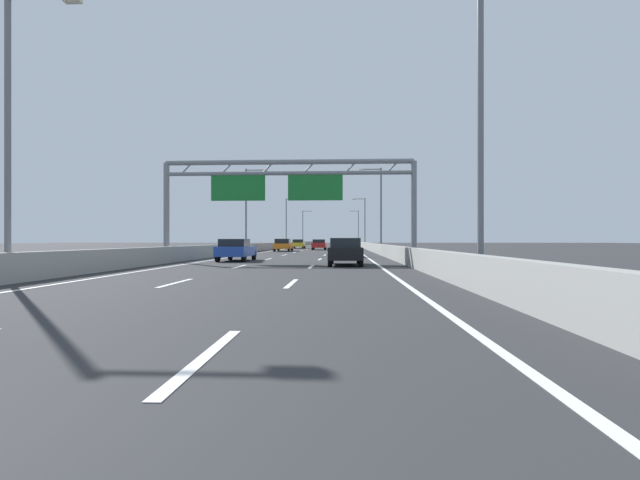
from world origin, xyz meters
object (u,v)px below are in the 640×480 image
object	(u,v)px
streetlamp_left_near	(15,117)
streetlamp_right_mid	(379,204)
streetlamp_left_far	(287,219)
yellow_car	(299,244)
sign_gantry	(286,184)
red_car	(319,244)
streetlamp_left_distant	(304,225)
streetlamp_left_mid	(248,205)
green_car	(343,248)
streetlamp_right_near	(473,111)
blue_car	(236,250)
streetlamp_right_far	(364,219)
black_car	(345,251)
orange_car	(283,245)
streetlamp_right_distant	(358,225)

from	to	relation	value
streetlamp_left_near	streetlamp_right_mid	size ratio (longest dim) A/B	1.00
streetlamp_left_far	yellow_car	xyz separation A→B (m)	(3.87, -17.73, -4.66)
streetlamp_left_near	sign_gantry	bearing A→B (deg)	62.59
red_car	streetlamp_left_distant	bearing A→B (deg)	96.60
streetlamp_left_far	yellow_car	world-z (taller)	streetlamp_left_far
streetlamp_left_mid	green_car	distance (m)	19.41
yellow_car	green_car	xyz separation A→B (m)	(6.96, -35.88, -0.01)
sign_gantry	streetlamp_left_distant	world-z (taller)	streetlamp_left_distant
streetlamp_right_near	yellow_car	size ratio (longest dim) A/B	2.10
streetlamp_right_mid	blue_car	size ratio (longest dim) A/B	2.19
streetlamp_left_distant	red_car	size ratio (longest dim) A/B	2.22
streetlamp_right_near	streetlamp_left_mid	bearing A→B (deg)	111.35
sign_gantry	streetlamp_right_far	size ratio (longest dim) A/B	1.67
streetlamp_right_near	black_car	xyz separation A→B (m)	(-3.96, 9.97, -4.66)
green_car	orange_car	distance (m)	18.80
streetlamp_left_mid	orange_car	world-z (taller)	streetlamp_left_mid
streetlamp_right_mid	streetlamp_right_far	world-z (taller)	same
streetlamp_left_distant	blue_car	size ratio (longest dim) A/B	2.19
yellow_car	orange_car	xyz separation A→B (m)	(-0.07, -18.45, 0.02)
streetlamp_right_mid	black_car	xyz separation A→B (m)	(-3.96, -28.23, -4.66)
streetlamp_left_mid	streetlamp_left_far	size ratio (longest dim) A/B	1.00
streetlamp_left_far	orange_car	xyz separation A→B (m)	(3.80, -36.18, -4.64)
orange_car	blue_car	size ratio (longest dim) A/B	1.02
red_car	orange_car	xyz separation A→B (m)	(-3.84, -8.44, 0.01)
streetlamp_left_near	green_car	size ratio (longest dim) A/B	2.12
streetlamp_right_mid	streetlamp_left_distant	bearing A→B (deg)	101.06
streetlamp_right_mid	streetlamp_left_mid	bearing A→B (deg)	180.00
streetlamp_right_distant	green_car	xyz separation A→B (m)	(-4.10, -91.81, -4.68)
green_car	orange_car	world-z (taller)	orange_car
streetlamp_left_near	black_car	size ratio (longest dim) A/B	2.17
sign_gantry	red_car	bearing A→B (deg)	89.43
black_car	red_car	xyz separation A→B (m)	(-3.34, 38.69, 0.00)
sign_gantry	streetlamp_right_mid	size ratio (longest dim) A/B	1.67
yellow_car	streetlamp_right_near	bearing A→B (deg)	-79.32
streetlamp_right_mid	red_car	size ratio (longest dim) A/B	2.22
streetlamp_right_far	green_car	size ratio (longest dim) A/B	2.12
streetlamp_right_distant	red_car	bearing A→B (deg)	-96.32
yellow_car	orange_car	size ratio (longest dim) A/B	1.03
blue_car	red_car	bearing A→B (deg)	83.93
streetlamp_right_far	green_car	world-z (taller)	streetlamp_right_far
streetlamp_left_near	yellow_car	world-z (taller)	streetlamp_left_near
streetlamp_right_far	blue_car	size ratio (longest dim) A/B	2.19
streetlamp_right_near	streetlamp_right_distant	xyz separation A→B (m)	(0.00, 114.61, 0.00)
sign_gantry	streetlamp_right_near	size ratio (longest dim) A/B	1.67
sign_gantry	blue_car	bearing A→B (deg)	168.65
streetlamp_left_mid	black_car	distance (m)	30.64
streetlamp_left_mid	streetlamp_right_far	bearing A→B (deg)	68.65
streetlamp_right_distant	yellow_car	size ratio (longest dim) A/B	2.10
streetlamp_right_near	streetlamp_right_far	world-z (taller)	same
streetlamp_right_far	yellow_car	distance (m)	21.41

